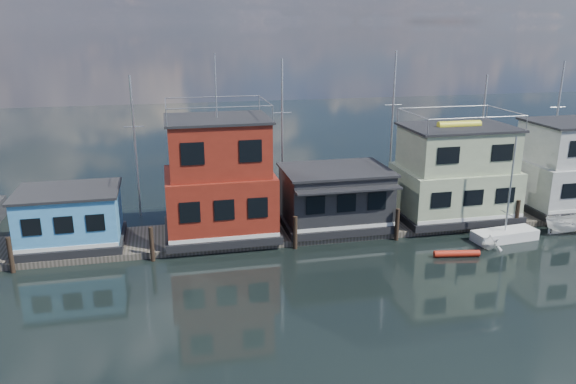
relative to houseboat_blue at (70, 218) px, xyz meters
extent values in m
plane|color=black|center=(18.00, -12.00, -2.21)|extent=(160.00, 160.00, 0.00)
cube|color=#595147|center=(18.00, 0.00, -2.01)|extent=(48.00, 5.00, 0.40)
cube|color=black|center=(0.00, 0.00, -1.56)|extent=(6.40, 4.90, 0.50)
cube|color=#499CDD|center=(0.00, 0.00, 0.19)|extent=(6.00, 4.50, 3.00)
cube|color=black|center=(0.00, 0.00, 1.77)|extent=(6.30, 4.80, 0.16)
cube|color=black|center=(9.50, 0.00, -1.56)|extent=(7.40, 5.90, 0.50)
cube|color=maroon|center=(9.50, 0.00, 0.57)|extent=(7.00, 5.50, 3.74)
cube|color=maroon|center=(9.50, 0.00, 4.17)|extent=(6.30, 4.95, 3.46)
cube|color=black|center=(9.50, 0.00, 5.97)|extent=(6.65, 5.23, 0.16)
cylinder|color=silver|center=(9.50, 0.00, 8.05)|extent=(0.08, 0.08, 4.00)
cube|color=black|center=(17.50, 0.00, -1.56)|extent=(7.40, 5.40, 0.50)
cube|color=black|center=(17.50, 0.00, 0.39)|extent=(7.00, 5.00, 3.40)
cube|color=black|center=(17.50, 0.00, 2.17)|extent=(7.30, 5.30, 0.16)
cube|color=black|center=(17.50, -2.80, 1.58)|extent=(7.00, 1.20, 0.12)
cube|color=black|center=(26.50, 0.00, -1.56)|extent=(8.40, 5.90, 0.50)
cube|color=#A2B189|center=(26.50, 0.00, 0.25)|extent=(8.00, 5.50, 3.12)
cube|color=#A2B189|center=(26.50, 0.00, 3.25)|extent=(7.20, 4.95, 2.88)
cube|color=black|center=(26.50, 0.00, 4.77)|extent=(7.60, 5.23, 0.16)
cylinder|color=yellow|center=(26.50, 0.00, 4.94)|extent=(3.20, 0.56, 0.56)
cube|color=black|center=(36.50, 0.00, -1.56)|extent=(8.40, 5.90, 0.50)
cube|color=#BBBCB7|center=(36.50, 0.00, 0.25)|extent=(8.00, 5.50, 3.12)
cylinder|color=#2D2116|center=(-3.00, -2.80, -1.11)|extent=(0.28, 0.28, 2.20)
cylinder|color=#2D2116|center=(5.00, -2.80, -1.11)|extent=(0.28, 0.28, 2.20)
cylinder|color=#2D2116|center=(14.00, -2.80, -1.11)|extent=(0.28, 0.28, 2.20)
cylinder|color=#2D2116|center=(21.00, -2.80, -1.11)|extent=(0.28, 0.28, 2.20)
cylinder|color=#2D2116|center=(30.00, -2.80, -1.11)|extent=(0.28, 0.28, 2.20)
cylinder|color=silver|center=(4.00, 6.00, 3.04)|extent=(0.16, 0.16, 10.50)
cylinder|color=silver|center=(4.00, 6.00, 4.62)|extent=(1.40, 0.06, 0.06)
cylinder|color=silver|center=(15.00, 6.00, 3.54)|extent=(0.16, 0.16, 11.50)
cylinder|color=silver|center=(15.00, 6.00, 5.27)|extent=(1.40, 0.06, 0.06)
cylinder|color=silver|center=(24.00, 6.00, 3.79)|extent=(0.16, 0.16, 12.00)
cylinder|color=silver|center=(24.00, 6.00, 5.59)|extent=(1.40, 0.06, 0.06)
cylinder|color=silver|center=(32.00, 6.00, 2.79)|extent=(0.16, 0.16, 10.00)
cylinder|color=silver|center=(32.00, 6.00, 4.29)|extent=(1.40, 0.06, 0.06)
cylinder|color=silver|center=(39.00, 6.00, 3.29)|extent=(0.16, 0.16, 11.00)
cylinder|color=silver|center=(39.00, 6.00, 4.94)|extent=(1.40, 0.06, 0.06)
imported|color=silver|center=(26.36, -5.48, -1.72)|extent=(2.35, 2.22, 0.98)
imported|color=white|center=(33.22, -4.21, -1.49)|extent=(3.78, 1.66, 1.42)
cylinder|color=red|center=(23.58, -6.25, -1.99)|extent=(2.91, 0.88, 0.42)
cube|color=silver|center=(28.12, -4.35, -1.86)|extent=(4.58, 1.91, 0.69)
cylinder|color=silver|center=(28.12, -4.35, 1.66)|extent=(0.12, 0.12, 6.34)
cube|color=silver|center=(28.12, -4.35, -0.32)|extent=(0.18, 1.39, 0.05)
camera|label=1|loc=(6.32, -35.67, 11.90)|focal=35.00mm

